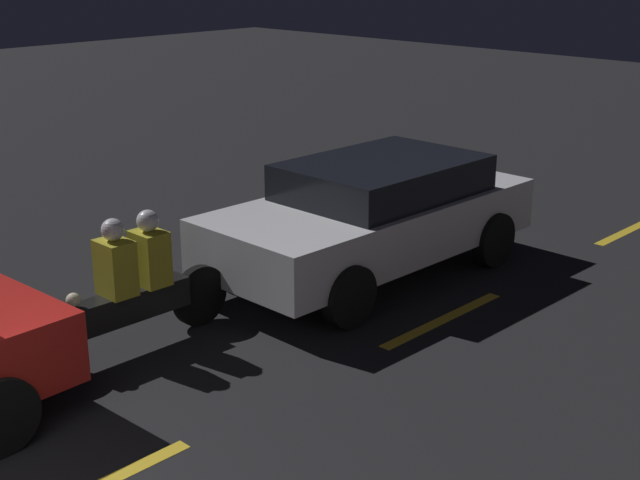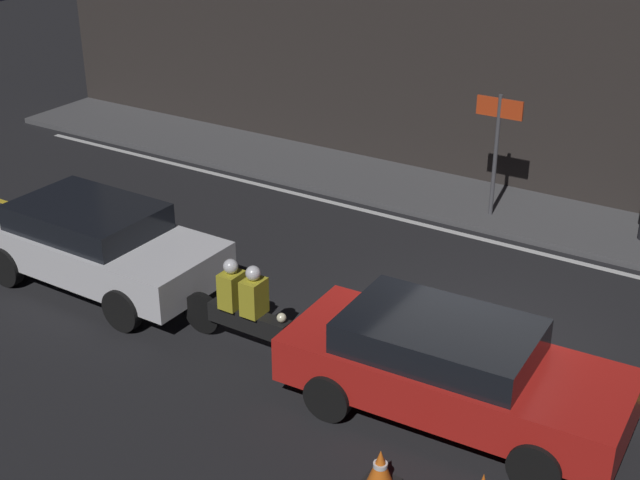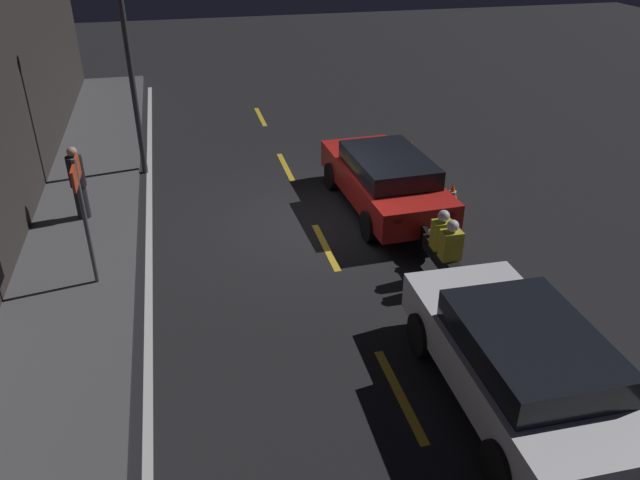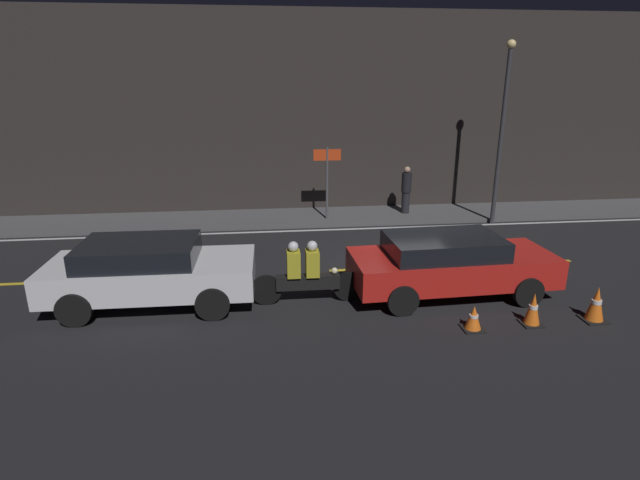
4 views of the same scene
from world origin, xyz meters
name	(u,v)px [view 1 (image 1 of 4)]	position (x,y,z in m)	size (l,w,h in m)	color
lane_dash_a	(632,229)	(-10.00, 0.00, 0.00)	(2.00, 0.14, 0.01)	gold
lane_dash_b	(443,319)	(-5.50, 0.00, 0.00)	(2.00, 0.14, 0.01)	gold
sedan_white	(373,213)	(-6.05, -1.49, 0.77)	(4.31, 2.00, 1.41)	silver
motorcycle	(132,288)	(-2.77, -1.80, 0.65)	(2.44, 0.36, 1.40)	black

